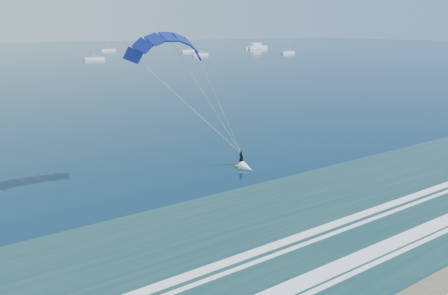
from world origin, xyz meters
TOP-DOWN VIEW (x-y plane):
  - kitesurfer_rig at (0.92, 22.31)m, footprint 14.56×5.30m
  - motor_yacht at (154.06, 221.40)m, footprint 14.78×3.94m
  - sailboat_3 at (31.02, 178.89)m, footprint 8.71×2.40m
  - sailboat_4 at (57.88, 248.26)m, footprint 8.88×2.40m
  - sailboat_5 at (96.72, 214.84)m, footprint 8.33×2.40m
  - sailboat_6 at (87.15, 181.61)m, footprint 8.75×2.40m
  - sailboat_7 at (148.57, 221.78)m, footprint 8.97×2.40m
  - sailboat_8 at (137.02, 169.17)m, footprint 8.50×2.40m

SIDE VIEW (x-z plane):
  - sailboat_5 at x=96.72m, z-range -5.03..6.39m
  - sailboat_6 at x=87.15m, z-range -5.25..6.61m
  - sailboat_4 at x=57.88m, z-range -5.34..6.71m
  - sailboat_8 at x=137.02m, z-range -5.24..6.61m
  - sailboat_3 at x=31.02m, z-range -5.36..6.73m
  - sailboat_7 at x=148.57m, z-range -5.52..6.89m
  - motor_yacht at x=154.06m, z-range -1.46..4.68m
  - kitesurfer_rig at x=0.92m, z-range 0.26..14.93m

